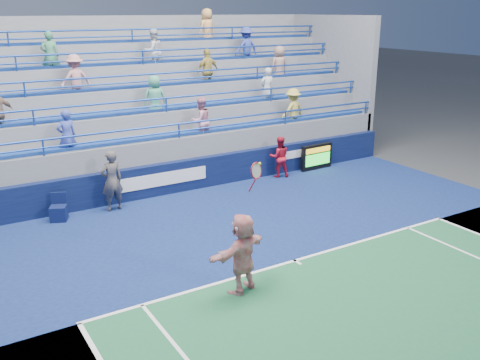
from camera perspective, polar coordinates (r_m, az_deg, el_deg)
ground at (r=13.75m, az=5.87°, el=-8.63°), size 120.00×120.00×0.00m
sponsor_wall at (r=18.75m, az=-6.08°, el=0.47°), size 18.00×0.32×1.10m
bleacher_stand at (r=21.86m, az=-10.47°, el=5.47°), size 18.00×5.60×6.13m
serve_speed_board at (r=21.40m, az=8.17°, el=2.45°), size 1.47×0.22×1.01m
judge_chair at (r=17.00m, az=-18.79°, el=-3.26°), size 0.62×0.64×0.84m
tennis_player at (r=11.96m, az=0.26°, el=-7.78°), size 1.81×1.08×2.98m
line_judge at (r=17.15m, az=-13.52°, el=-0.08°), size 0.76×0.53×1.96m
ball_girl at (r=20.19m, az=4.22°, el=2.48°), size 0.93×0.84×1.57m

